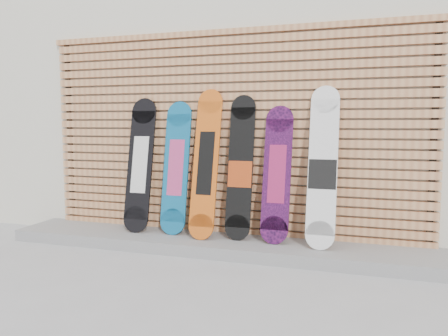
{
  "coord_description": "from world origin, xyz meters",
  "views": [
    {
      "loc": [
        1.22,
        -3.52,
        1.31
      ],
      "look_at": [
        -0.13,
        0.75,
        0.85
      ],
      "focal_mm": 35.0,
      "sensor_mm": 36.0,
      "label": 1
    }
  ],
  "objects": [
    {
      "name": "snowboard_3",
      "position": [
        0.04,
        0.8,
        0.85
      ],
      "size": [
        0.26,
        0.29,
        1.49
      ],
      "color": "black",
      "rests_on": "concrete_step"
    },
    {
      "name": "snowboard_0",
      "position": [
        -1.11,
        0.78,
        0.85
      ],
      "size": [
        0.29,
        0.32,
        1.47
      ],
      "color": "black",
      "rests_on": "concrete_step"
    },
    {
      "name": "snowboard_5",
      "position": [
        0.87,
        0.75,
        0.89
      ],
      "size": [
        0.28,
        0.39,
        1.56
      ],
      "color": "silver",
      "rests_on": "concrete_step"
    },
    {
      "name": "building",
      "position": [
        0.5,
        3.5,
        1.8
      ],
      "size": [
        12.0,
        5.0,
        3.6
      ],
      "primitive_type": "cube",
      "color": "beige",
      "rests_on": "ground"
    },
    {
      "name": "snowboard_2",
      "position": [
        -0.33,
        0.75,
        0.89
      ],
      "size": [
        0.27,
        0.39,
        1.55
      ],
      "color": "#C75715",
      "rests_on": "concrete_step"
    },
    {
      "name": "slat_wall",
      "position": [
        -0.15,
        0.97,
        1.21
      ],
      "size": [
        4.26,
        0.08,
        2.29
      ],
      "color": "#B5774B",
      "rests_on": "ground"
    },
    {
      "name": "snowboard_1",
      "position": [
        -0.69,
        0.8,
        0.83
      ],
      "size": [
        0.28,
        0.29,
        1.43
      ],
      "color": "#0E5986",
      "rests_on": "concrete_step"
    },
    {
      "name": "snowboard_4",
      "position": [
        0.42,
        0.78,
        0.8
      ],
      "size": [
        0.28,
        0.32,
        1.37
      ],
      "color": "black",
      "rests_on": "concrete_step"
    },
    {
      "name": "concrete_step",
      "position": [
        -0.15,
        0.68,
        0.06
      ],
      "size": [
        4.6,
        0.7,
        0.12
      ],
      "primitive_type": "cube",
      "color": "gray",
      "rests_on": "ground"
    },
    {
      "name": "ground",
      "position": [
        0.0,
        0.0,
        0.0
      ],
      "size": [
        80.0,
        80.0,
        0.0
      ],
      "primitive_type": "plane",
      "color": "#98989B",
      "rests_on": "ground"
    }
  ]
}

